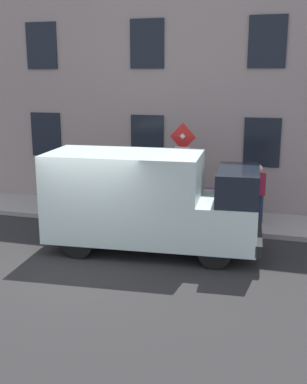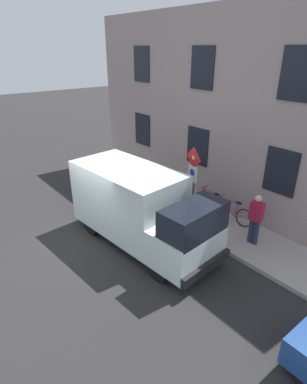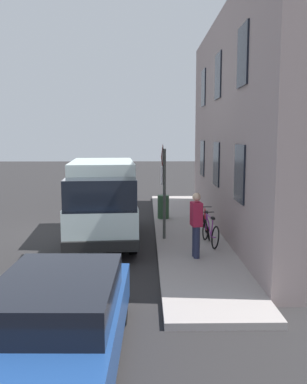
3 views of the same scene
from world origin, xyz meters
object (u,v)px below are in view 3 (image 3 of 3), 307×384
(pedestrian, at_px, (196,223))
(sign_post_stacked, at_px, (163,178))
(bicycle_red, at_px, (206,225))
(litter_bin, at_px, (163,207))
(bicycle_purple, at_px, (210,232))
(delivery_van, at_px, (102,199))
(parked_hatchback, at_px, (60,317))

(pedestrian, bearing_deg, sign_post_stacked, 103.78)
(bicycle_red, distance_m, litter_bin, 3.24)
(bicycle_purple, bearing_deg, delivery_van, 63.68)
(bicycle_purple, height_order, bicycle_red, same)
(parked_hatchback, xyz_separation_m, litter_bin, (1.90, 10.32, -0.14))
(parked_hatchback, bearing_deg, pedestrian, -25.74)
(sign_post_stacked, xyz_separation_m, litter_bin, (0.14, 3.23, -1.45))
(delivery_van, bearing_deg, litter_bin, 139.00)
(delivery_van, relative_size, parked_hatchback, 1.36)
(sign_post_stacked, relative_size, bicycle_red, 1.64)
(bicycle_red, height_order, pedestrian, pedestrian)
(bicycle_purple, height_order, litter_bin, litter_bin)
(sign_post_stacked, bearing_deg, litter_bin, 87.55)
(sign_post_stacked, distance_m, parked_hatchback, 7.42)
(parked_hatchback, bearing_deg, litter_bin, -9.23)
(sign_post_stacked, distance_m, bicycle_red, 2.07)
(sign_post_stacked, bearing_deg, bicycle_purple, -27.90)
(delivery_van, xyz_separation_m, pedestrian, (2.71, -2.52, -0.26))
(delivery_van, height_order, pedestrian, delivery_van)
(sign_post_stacked, relative_size, parked_hatchback, 0.70)
(parked_hatchback, bearing_deg, bicycle_purple, -24.98)
(sign_post_stacked, bearing_deg, delivery_van, 166.93)
(parked_hatchback, bearing_deg, bicycle_red, -21.92)
(delivery_van, bearing_deg, bicycle_purple, 65.86)
(bicycle_purple, bearing_deg, litter_bin, 10.53)
(pedestrian, bearing_deg, bicycle_purple, 59.69)
(delivery_van, height_order, parked_hatchback, delivery_van)
(parked_hatchback, xyz_separation_m, bicycle_purple, (3.13, 6.37, -0.22))
(sign_post_stacked, xyz_separation_m, bicycle_red, (1.37, 0.24, -1.53))
(delivery_van, bearing_deg, pedestrian, 42.52)
(pedestrian, bearing_deg, delivery_van, 130.05)
(parked_hatchback, relative_size, litter_bin, 4.48)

